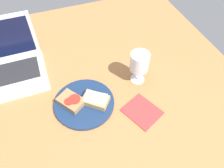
% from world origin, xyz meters
% --- Properties ---
extents(wooden_table, '(1.40, 1.40, 0.03)m').
position_xyz_m(wooden_table, '(0.00, 0.00, 0.01)').
color(wooden_table, '#9E6B3D').
rests_on(wooden_table, ground).
extents(plate, '(0.25, 0.25, 0.01)m').
position_xyz_m(plate, '(-0.05, -0.06, 0.04)').
color(plate, navy).
rests_on(plate, wooden_table).
extents(sandwich_with_cheese, '(0.12, 0.12, 0.03)m').
position_xyz_m(sandwich_with_cheese, '(0.00, -0.08, 0.06)').
color(sandwich_with_cheese, '#A88456').
rests_on(sandwich_with_cheese, plate).
extents(sandwich_with_tomato, '(0.12, 0.13, 0.03)m').
position_xyz_m(sandwich_with_tomato, '(-0.10, -0.05, 0.06)').
color(sandwich_with_tomato, '#937047').
rests_on(sandwich_with_tomato, plate).
extents(wine_glass, '(0.08, 0.08, 0.16)m').
position_xyz_m(wine_glass, '(0.22, -0.02, 0.14)').
color(wine_glass, white).
rests_on(wine_glass, wooden_table).
extents(laptop, '(0.32, 0.29, 0.23)m').
position_xyz_m(laptop, '(-0.32, 0.24, 0.07)').
color(laptop, silver).
rests_on(laptop, wooden_table).
extents(napkin, '(0.17, 0.18, 0.00)m').
position_xyz_m(napkin, '(0.17, -0.18, 0.03)').
color(napkin, '#B23333').
rests_on(napkin, wooden_table).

